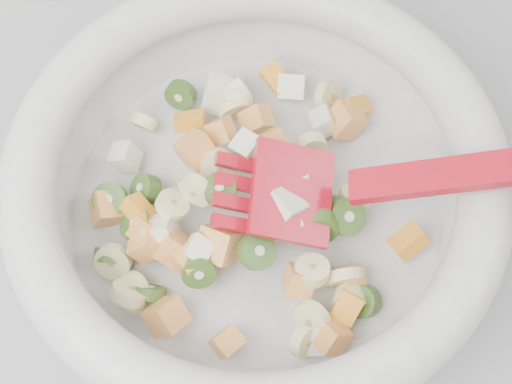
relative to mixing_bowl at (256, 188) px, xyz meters
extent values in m
cylinder|color=silver|center=(0.00, 0.00, -0.05)|extent=(0.28, 0.28, 0.02)
torus|color=silver|center=(0.00, 0.00, 0.02)|extent=(0.35, 0.35, 0.04)
cylinder|color=beige|center=(-0.10, -0.06, -0.02)|extent=(0.03, 0.03, 0.03)
cylinder|color=beige|center=(-0.04, 0.01, 0.00)|extent=(0.03, 0.03, 0.03)
cylinder|color=beige|center=(-0.01, 0.08, -0.02)|extent=(0.03, 0.01, 0.03)
cylinder|color=beige|center=(0.01, -0.11, -0.02)|extent=(0.03, 0.03, 0.03)
cylinder|color=beige|center=(0.03, -0.06, -0.01)|extent=(0.03, 0.03, 0.02)
cylinder|color=beige|center=(0.07, -0.01, -0.02)|extent=(0.03, 0.04, 0.02)
cylinder|color=beige|center=(0.00, 0.09, -0.02)|extent=(0.03, 0.03, 0.03)
cylinder|color=beige|center=(0.02, -0.09, -0.02)|extent=(0.03, 0.03, 0.03)
cylinder|color=beige|center=(-0.06, 0.00, -0.01)|extent=(0.03, 0.03, 0.02)
cylinder|color=beige|center=(0.05, -0.08, -0.03)|extent=(0.03, 0.03, 0.03)
cylinder|color=beige|center=(-0.02, 0.02, 0.00)|extent=(0.04, 0.03, 0.03)
cylinder|color=beige|center=(-0.11, -0.03, -0.03)|extent=(0.04, 0.03, 0.03)
cylinder|color=beige|center=(0.07, 0.08, -0.02)|extent=(0.03, 0.03, 0.04)
cylinder|color=beige|center=(0.05, -0.07, -0.02)|extent=(0.04, 0.01, 0.04)
cylinder|color=beige|center=(-0.09, -0.06, -0.03)|extent=(0.02, 0.03, 0.03)
cylinder|color=beige|center=(-0.09, -0.05, -0.03)|extent=(0.03, 0.03, 0.03)
cylinder|color=beige|center=(-0.07, 0.08, -0.02)|extent=(0.03, 0.02, 0.03)
cylinder|color=beige|center=(0.05, 0.03, -0.01)|extent=(0.03, 0.01, 0.03)
cube|color=#FF9F50|center=(0.06, -0.07, -0.02)|extent=(0.02, 0.03, 0.03)
cube|color=#FF9F50|center=(0.03, -0.11, -0.02)|extent=(0.03, 0.03, 0.03)
cube|color=#FF9F50|center=(-0.11, 0.01, -0.02)|extent=(0.03, 0.03, 0.03)
cube|color=#FF9F50|center=(-0.07, -0.08, -0.02)|extent=(0.03, 0.03, 0.03)
cube|color=#FF9F50|center=(-0.03, -0.03, -0.01)|extent=(0.04, 0.04, 0.04)
cube|color=#FF9F50|center=(0.02, -0.07, -0.02)|extent=(0.02, 0.03, 0.03)
cube|color=#FF9F50|center=(-0.08, -0.02, -0.01)|extent=(0.03, 0.02, 0.03)
cube|color=#FF9F50|center=(-0.04, -0.10, -0.02)|extent=(0.03, 0.03, 0.02)
cube|color=#FF9F50|center=(-0.05, -0.04, -0.01)|extent=(0.03, 0.03, 0.02)
cube|color=#FF9F50|center=(-0.06, -0.03, -0.02)|extent=(0.03, 0.03, 0.03)
cube|color=#FF9F50|center=(0.01, 0.07, -0.02)|extent=(0.03, 0.02, 0.03)
cube|color=#FF9F50|center=(-0.04, 0.04, 0.00)|extent=(0.03, 0.04, 0.03)
cube|color=#FF9F50|center=(-0.02, 0.05, -0.01)|extent=(0.03, 0.03, 0.03)
cube|color=#FF9F50|center=(0.02, 0.03, 0.00)|extent=(0.03, 0.03, 0.03)
cube|color=#FF9F50|center=(0.08, 0.06, -0.02)|extent=(0.03, 0.03, 0.03)
cube|color=#FF9F50|center=(-0.08, -0.02, -0.01)|extent=(0.03, 0.03, 0.03)
cylinder|color=#63A737|center=(0.04, -0.03, -0.01)|extent=(0.04, 0.02, 0.04)
cylinder|color=#63A737|center=(-0.03, 0.00, 0.01)|extent=(0.03, 0.03, 0.01)
cylinder|color=#63A737|center=(-0.11, -0.02, -0.03)|extent=(0.04, 0.02, 0.04)
cylinder|color=#63A737|center=(-0.10, 0.02, -0.02)|extent=(0.04, 0.04, 0.02)
cylinder|color=#63A737|center=(-0.05, -0.05, -0.01)|extent=(0.03, 0.03, 0.03)
cylinder|color=#63A737|center=(-0.08, 0.02, -0.02)|extent=(0.03, 0.03, 0.03)
cylinder|color=#63A737|center=(-0.08, -0.05, -0.03)|extent=(0.03, 0.02, 0.03)
cylinder|color=#63A737|center=(-0.09, -0.01, -0.02)|extent=(0.04, 0.04, 0.03)
cylinder|color=#63A737|center=(-0.01, -0.05, 0.00)|extent=(0.03, 0.03, 0.03)
cylinder|color=#63A737|center=(-0.04, 0.10, -0.02)|extent=(0.03, 0.02, 0.03)
cylinder|color=#63A737|center=(0.06, -0.03, -0.01)|extent=(0.04, 0.04, 0.03)
cylinder|color=#63A737|center=(0.05, -0.02, -0.01)|extent=(0.03, 0.03, 0.03)
cylinder|color=#63A737|center=(0.02, -0.03, 0.00)|extent=(0.03, 0.03, 0.03)
cylinder|color=#63A737|center=(0.06, -0.09, -0.03)|extent=(0.03, 0.03, 0.03)
cube|color=white|center=(0.02, -0.02, 0.00)|extent=(0.04, 0.03, 0.03)
cube|color=white|center=(0.03, 0.00, 0.00)|extent=(0.02, 0.03, 0.03)
cube|color=white|center=(0.02, -0.10, -0.03)|extent=(0.03, 0.03, 0.03)
cube|color=white|center=(0.02, -0.03, 0.00)|extent=(0.03, 0.02, 0.02)
cube|color=white|center=(0.04, 0.09, -0.02)|extent=(0.03, 0.03, 0.03)
cube|color=white|center=(0.06, 0.06, -0.02)|extent=(0.02, 0.02, 0.02)
cube|color=white|center=(-0.01, 0.09, -0.02)|extent=(0.03, 0.03, 0.03)
cube|color=white|center=(0.00, 0.03, 0.00)|extent=(0.03, 0.03, 0.02)
cube|color=white|center=(-0.05, -0.04, -0.01)|extent=(0.03, 0.03, 0.03)
cube|color=white|center=(-0.09, 0.05, -0.02)|extent=(0.03, 0.02, 0.02)
cube|color=white|center=(-0.07, -0.02, -0.01)|extent=(0.03, 0.03, 0.03)
cube|color=white|center=(0.00, 0.09, -0.02)|extent=(0.03, 0.03, 0.03)
cube|color=gold|center=(-0.08, 0.00, -0.01)|extent=(0.03, 0.03, 0.02)
cube|color=gold|center=(0.05, -0.09, -0.02)|extent=(0.03, 0.03, 0.02)
cube|color=gold|center=(0.03, 0.10, -0.02)|extent=(0.03, 0.03, 0.02)
cube|color=gold|center=(0.10, -0.05, -0.02)|extent=(0.03, 0.03, 0.03)
cube|color=gold|center=(0.09, 0.07, -0.03)|extent=(0.03, 0.02, 0.03)
cube|color=gold|center=(0.04, -0.02, -0.01)|extent=(0.02, 0.02, 0.02)
cube|color=gold|center=(-0.04, 0.07, -0.02)|extent=(0.03, 0.02, 0.02)
cube|color=#AE0F1D|center=(0.02, -0.01, 0.01)|extent=(0.07, 0.08, 0.04)
cube|color=#AE0F1D|center=(-0.01, 0.02, 0.01)|extent=(0.03, 0.02, 0.02)
cube|color=#AE0F1D|center=(-0.01, 0.00, 0.01)|extent=(0.03, 0.02, 0.02)
cube|color=#AE0F1D|center=(-0.02, -0.01, 0.01)|extent=(0.03, 0.02, 0.02)
cube|color=#AE0F1D|center=(-0.02, -0.03, 0.01)|extent=(0.03, 0.02, 0.02)
camera|label=1|loc=(-0.04, -0.24, 0.49)|focal=55.00mm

